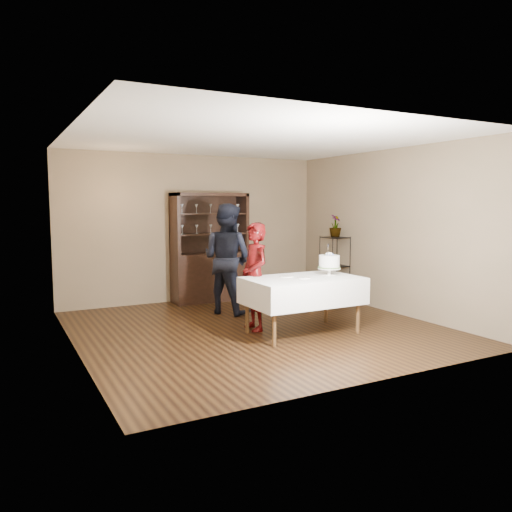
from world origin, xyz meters
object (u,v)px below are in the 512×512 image
Objects in this scene: china_hutch at (210,265)px; potted_plant at (335,226)px; woman at (255,276)px; cake_table at (303,291)px; man at (227,259)px; cake at (329,263)px; plant_etagere at (335,266)px.

china_hutch is 2.45m from potted_plant.
woman is at bearing -96.57° from china_hutch.
cake_table is 1.76m from man.
woman is at bearing 142.66° from man.
woman is 0.85× the size of man.
cake is (0.96, -0.47, 0.19)m from woman.
man is at bearing 116.79° from cake.
potted_plant is at bearing 51.12° from cake.
woman is at bearing 135.12° from cake_table.
plant_etagere is 2.89× the size of potted_plant.
potted_plant is (2.11, -1.01, 0.73)m from china_hutch.
woman is at bearing -151.51° from potted_plant.
china_hutch is at bearing 153.17° from plant_etagere.
cake_table is 0.59m from cake.
cake is at bearing 64.52° from woman.
potted_plant is at bearing -119.75° from man.
china_hutch reaches higher than cake_table.
cake_table is at bearing 160.74° from man.
cake_table is 0.87× the size of man.
china_hutch reaches higher than man.
potted_plant is (1.42, 1.76, 0.43)m from cake.
woman is 1.08m from cake.
man is (0.11, 1.20, 0.13)m from woman.
cake is at bearing -128.90° from plant_etagere.
cake reaches higher than cake_table.
cake is at bearing 174.79° from man.
china_hutch is 4.81× the size of potted_plant.
woman is at bearing -151.92° from plant_etagere.
cake_table is at bearing -136.69° from plant_etagere.
cake_table is at bearing -177.25° from cake.
cake is at bearing 2.75° from cake_table.
china_hutch reaches higher than cake.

